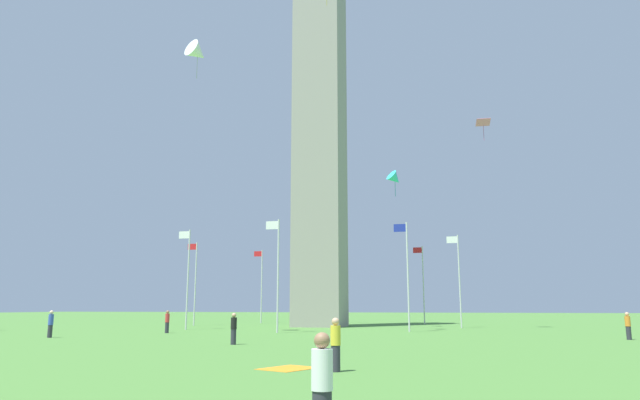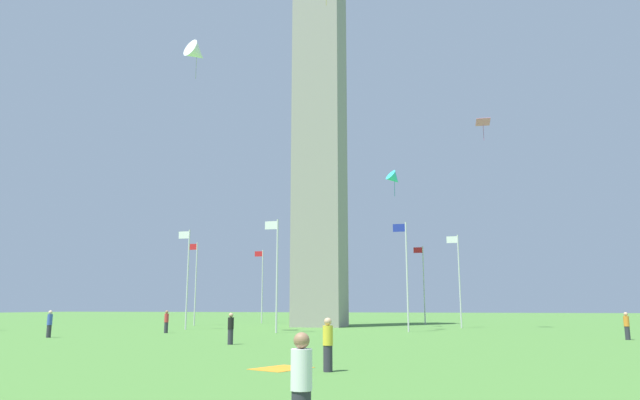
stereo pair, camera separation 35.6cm
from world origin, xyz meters
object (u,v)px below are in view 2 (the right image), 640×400
at_px(obelisk_monument, 320,114).
at_px(person_black_shirt, 231,329).
at_px(person_white_shirt, 301,390).
at_px(flagpole_s, 459,277).
at_px(kite_cyan_delta, 394,179).
at_px(flagpole_nw, 262,283).
at_px(flagpole_ne, 187,274).
at_px(kite_pink_diamond, 483,123).
at_px(flagpole_se, 406,271).
at_px(flagpole_n, 195,280).
at_px(person_blue_shirt, 49,324).
at_px(person_orange_shirt, 627,326).
at_px(person_red_shirt, 166,322).
at_px(person_yellow_shirt, 328,345).
at_px(kite_white_delta, 197,53).
at_px(flagpole_e, 276,270).
at_px(flagpole_sw, 423,281).
at_px(flagpole_w, 347,283).
at_px(picnic_blanket_near_first_person, 281,368).

height_order(obelisk_monument, person_black_shirt, obelisk_monument).
xyz_separation_m(obelisk_monument, person_white_shirt, (-11.76, 47.62, -21.35)).
bearing_deg(flagpole_s, kite_cyan_delta, 58.06).
xyz_separation_m(flagpole_nw, person_white_shirt, (-21.49, 57.30, -3.97)).
bearing_deg(kite_cyan_delta, flagpole_ne, 5.27).
bearing_deg(kite_pink_diamond, flagpole_se, 46.30).
xyz_separation_m(flagpole_n, flagpole_nw, (-4.01, -9.68, 0.00)).
height_order(person_white_shirt, person_blue_shirt, person_blue_shirt).
relative_size(flagpole_se, kite_pink_diamond, 4.38).
bearing_deg(person_orange_shirt, person_red_shirt, 34.62).
height_order(person_yellow_shirt, kite_white_delta, kite_white_delta).
relative_size(flagpole_e, flagpole_sw, 1.00).
relative_size(flagpole_ne, flagpole_se, 1.00).
distance_m(flagpole_s, person_white_shirt, 47.82).
bearing_deg(person_black_shirt, flagpole_n, 30.69).
bearing_deg(flagpole_s, flagpole_n, -0.00).
relative_size(flagpole_se, flagpole_w, 1.00).
distance_m(flagpole_ne, kite_cyan_delta, 20.16).
height_order(person_blue_shirt, person_black_shirt, person_blue_shirt).
bearing_deg(kite_white_delta, person_yellow_shirt, 126.63).
relative_size(flagpole_e, flagpole_se, 1.00).
distance_m(flagpole_n, person_yellow_shirt, 45.04).
height_order(flagpole_ne, kite_white_delta, kite_white_delta).
height_order(flagpole_n, person_white_shirt, flagpole_n).
bearing_deg(person_blue_shirt, flagpole_sw, -7.83).
distance_m(obelisk_monument, person_yellow_shirt, 44.80).
relative_size(flagpole_ne, person_yellow_shirt, 5.31).
height_order(flagpole_ne, flagpole_e, same).
distance_m(flagpole_e, person_red_shirt, 9.21).
relative_size(person_red_shirt, kite_pink_diamond, 0.84).
distance_m(flagpole_w, flagpole_nw, 10.48).
bearing_deg(person_white_shirt, flagpole_se, -21.07).
height_order(flagpole_e, person_blue_shirt, flagpole_e).
bearing_deg(flagpole_ne, flagpole_w, -112.50).
bearing_deg(person_black_shirt, flagpole_nw, 18.21).
xyz_separation_m(flagpole_e, person_orange_shirt, (-23.65, 3.48, -3.96)).
height_order(flagpole_e, picnic_blanket_near_first_person, flagpole_e).
bearing_deg(person_red_shirt, flagpole_sw, 18.53).
distance_m(flagpole_nw, picnic_blanket_near_first_person, 50.76).
relative_size(person_orange_shirt, kite_cyan_delta, 0.72).
relative_size(flagpole_sw, person_orange_shirt, 5.30).
distance_m(flagpole_e, flagpole_w, 27.38).
xyz_separation_m(flagpole_sw, person_blue_shirt, (21.85, 33.31, -3.92)).
distance_m(flagpole_sw, person_white_shirt, 57.47).
relative_size(flagpole_sw, person_black_shirt, 5.30).
distance_m(flagpole_ne, flagpole_s, 25.29).
bearing_deg(person_red_shirt, flagpole_se, -17.30).
bearing_deg(flagpole_s, flagpole_nw, -22.50).
height_order(flagpole_ne, flagpole_sw, same).
height_order(flagpole_nw, picnic_blanket_near_first_person, flagpole_nw).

